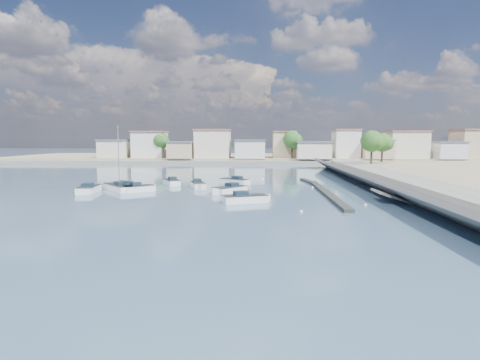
# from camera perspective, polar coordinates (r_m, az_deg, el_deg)

# --- Properties ---
(ground) EXTENTS (400.00, 400.00, 0.00)m
(ground) POSITION_cam_1_polar(r_m,az_deg,el_deg) (81.23, 3.76, 0.93)
(ground) COLOR #314A62
(ground) RESTS_ON ground
(seawall_walkway) EXTENTS (5.00, 90.00, 1.80)m
(seawall_walkway) POSITION_cam_1_polar(r_m,az_deg,el_deg) (57.90, 22.98, -0.66)
(seawall_walkway) COLOR slate
(seawall_walkway) RESTS_ON ground
(breakwater) EXTENTS (2.00, 31.02, 0.35)m
(breakwater) POSITION_cam_1_polar(r_m,az_deg,el_deg) (54.71, 11.61, -1.44)
(breakwater) COLOR black
(breakwater) RESTS_ON ground
(far_shore_land) EXTENTS (160.00, 40.00, 1.40)m
(far_shore_land) POSITION_cam_1_polar(r_m,az_deg,el_deg) (133.06, 3.30, 3.18)
(far_shore_land) COLOR gray
(far_shore_land) RESTS_ON ground
(far_shore_quay) EXTENTS (160.00, 2.50, 0.80)m
(far_shore_quay) POSITION_cam_1_polar(r_m,az_deg,el_deg) (112.11, 3.44, 2.51)
(far_shore_quay) COLOR slate
(far_shore_quay) RESTS_ON ground
(far_town) EXTENTS (113.01, 12.80, 8.35)m
(far_town) POSITION_cam_1_polar(r_m,az_deg,el_deg) (118.49, 8.61, 4.83)
(far_town) COLOR beige
(far_town) RESTS_ON far_shore_land
(shore_trees) EXTENTS (74.56, 38.32, 7.92)m
(shore_trees) POSITION_cam_1_polar(r_m,az_deg,el_deg) (109.48, 7.87, 5.43)
(shore_trees) COLOR #38281E
(shore_trees) RESTS_ON ground
(motorboat_a) EXTENTS (3.36, 5.10, 1.48)m
(motorboat_a) POSITION_cam_1_polar(r_m,az_deg,el_deg) (56.96, -15.49, -1.03)
(motorboat_a) COLOR white
(motorboat_a) RESTS_ON ground
(motorboat_b) EXTENTS (4.09, 3.74, 1.48)m
(motorboat_b) POSITION_cam_1_polar(r_m,az_deg,el_deg) (55.22, -13.97, -1.21)
(motorboat_b) COLOR white
(motorboat_b) RESTS_ON ground
(motorboat_c) EXTENTS (4.99, 4.26, 1.48)m
(motorboat_c) POSITION_cam_1_polar(r_m,az_deg,el_deg) (62.59, -0.94, -0.21)
(motorboat_c) COLOR white
(motorboat_c) RESTS_ON ground
(motorboat_d) EXTENTS (4.64, 4.99, 1.48)m
(motorboat_d) POSITION_cam_1_polar(r_m,az_deg,el_deg) (52.20, -1.72, -1.44)
(motorboat_d) COLOR white
(motorboat_d) RESTS_ON ground
(motorboat_e) EXTENTS (2.54, 5.68, 1.48)m
(motorboat_e) POSITION_cam_1_polar(r_m,az_deg,el_deg) (56.74, -20.62, -1.23)
(motorboat_e) COLOR white
(motorboat_e) RESTS_ON ground
(motorboat_f) EXTENTS (3.46, 4.58, 1.48)m
(motorboat_f) POSITION_cam_1_polar(r_m,az_deg,el_deg) (62.35, -9.76, -0.32)
(motorboat_f) COLOR white
(motorboat_f) RESTS_ON ground
(motorboat_g) EXTENTS (2.95, 4.84, 1.48)m
(motorboat_g) POSITION_cam_1_polar(r_m,az_deg,el_deg) (57.64, -5.95, -0.77)
(motorboat_g) COLOR white
(motorboat_g) RESTS_ON ground
(motorboat_h) EXTENTS (5.51, 3.54, 1.48)m
(motorboat_h) POSITION_cam_1_polar(r_m,az_deg,el_deg) (44.63, 1.03, -2.70)
(motorboat_h) COLOR white
(motorboat_h) RESTS_ON ground
(sailboat) EXTENTS (6.03, 6.62, 9.00)m
(sailboat) POSITION_cam_1_polar(r_m,az_deg,el_deg) (57.41, -16.87, -0.99)
(sailboat) COLOR white
(sailboat) RESTS_ON ground
(mooring_buoys) EXTENTS (16.01, 31.09, 0.32)m
(mooring_buoys) POSITION_cam_1_polar(r_m,az_deg,el_deg) (55.39, 7.51, -1.40)
(mooring_buoys) COLOR white
(mooring_buoys) RESTS_ON ground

